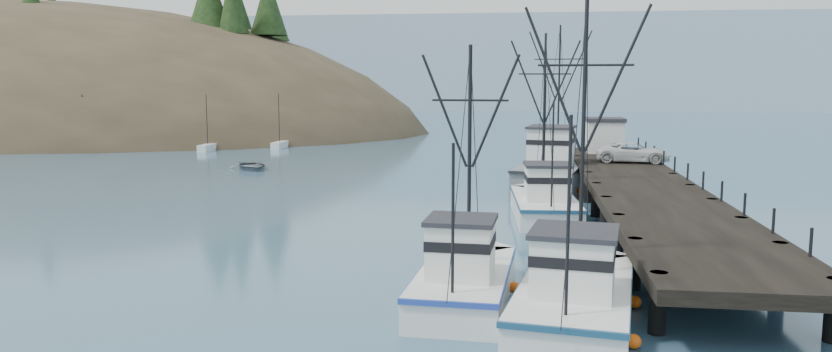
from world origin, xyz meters
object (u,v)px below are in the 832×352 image
Objects in this scene: work_vessel at (554,170)px; motorboat at (252,169)px; trawler_near at (576,292)px; pier at (643,189)px; pier_shed at (605,135)px; trawler_mid at (465,278)px; trawler_far at (544,203)px; pickup_truck at (633,152)px.

work_vessel reaches higher than motorboat.
pier is at bearing 74.90° from trawler_near.
work_vessel is 7.49m from pier_shed.
pier_shed is (8.59, 35.33, 2.60)m from trawler_mid.
trawler_near is 0.77× the size of work_vessel.
motorboat is (-25.44, 37.17, -0.82)m from trawler_near.
pier reaches higher than motorboat.
trawler_mid reaches higher than pier.
trawler_far is 3.41× the size of pier_shed.
trawler_mid reaches higher than pier_shed.
pier is 3.92× the size of trawler_near.
motorboat is (-24.86, 19.06, -0.82)m from trawler_far.
work_vessel is 5.80m from pickup_truck.
work_vessel reaches higher than trawler_mid.
trawler_mid is 41.93m from motorboat.
pier is 4.03× the size of trawler_far.
pier_shed reaches higher than pier.
pickup_truck is (5.46, -1.26, 1.49)m from work_vessel.
trawler_mid is 30.00m from pickup_truck.
pickup_truck is at bearing 60.02° from trawler_far.
pier is at bearing 62.91° from trawler_mid.
trawler_near is 30.78m from work_vessel.
trawler_far is 31.33m from motorboat.
work_vessel is at bearing -125.99° from pier_shed.
pier is 13.75× the size of pier_shed.
trawler_far is 0.75× the size of work_vessel.
pier_shed is at bearing -33.86° from motorboat.
pickup_truck is (9.85, 28.28, 1.90)m from trawler_mid.
trawler_near reaches higher than pickup_truck.
pickup_truck is (5.99, 29.52, 1.90)m from trawler_near.
trawler_mid is 2.99× the size of pier_shed.
trawler_mid is at bearing -103.67° from pier_shed.
pier_shed is at bearing 16.14° from pickup_truck.
pier is 18.08m from pier_shed.
trawler_mid is 0.88× the size of trawler_far.
work_vessel reaches higher than trawler_far.
pier is 13.01m from work_vessel.
trawler_near reaches higher than trawler_far.
trawler_mid is 2.01× the size of motorboat.
trawler_far is 2.29× the size of motorboat.
pickup_truck is at bearing 70.80° from trawler_mid.
trawler_near is at bearing 174.56° from pickup_truck.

